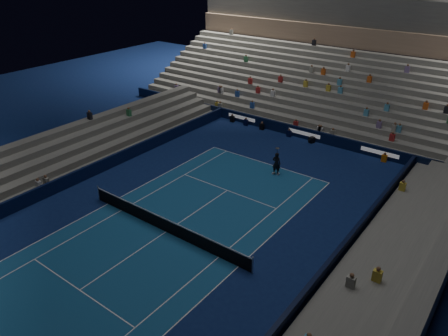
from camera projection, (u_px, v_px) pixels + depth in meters
ground at (166, 232)px, 26.52m from camera, size 90.00×90.00×0.00m
court_surface at (166, 232)px, 26.52m from camera, size 10.97×23.77×0.01m
sponsor_barrier_far at (305, 133)px, 39.51m from camera, size 44.00×0.25×1.00m
sponsor_barrier_east at (309, 292)px, 21.12m from camera, size 0.25×37.00×1.00m
sponsor_barrier_west at (70, 180)px, 31.47m from camera, size 0.25×37.00×1.00m
grandstand_main at (349, 81)px, 44.92m from camera, size 44.00×15.20×11.20m
grandstand_east at (380, 318)px, 19.08m from camera, size 5.00×37.00×2.50m
grandstand_west at (42, 163)px, 33.13m from camera, size 5.00×37.00×2.50m
tennis_net at (166, 225)px, 26.29m from camera, size 12.90×0.10×1.10m
tennis_player at (276, 164)px, 32.95m from camera, size 0.73×0.54×1.85m
broadcast_camera at (312, 140)px, 38.73m from camera, size 0.53×0.90×0.53m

